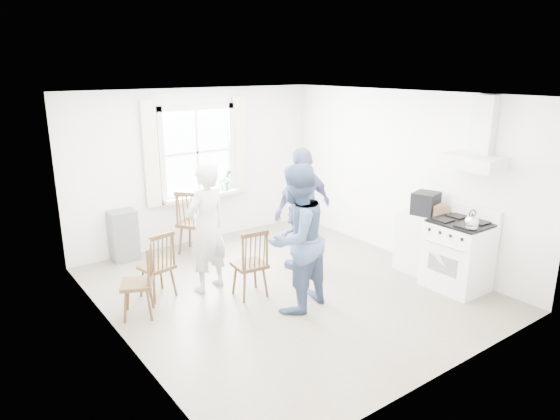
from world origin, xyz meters
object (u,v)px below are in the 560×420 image
object	(u,v)px
windsor_chair_c	(144,272)
person_mid	(296,239)
windsor_chair_a	(160,259)
stereo_stack	(426,203)
person_left	(206,228)
low_cabinet	(419,242)
gas_stove	(458,254)
windsor_chair_b	(253,257)
person_right	(303,209)

from	to	relation	value
windsor_chair_c	person_mid	world-z (taller)	person_mid
person_mid	windsor_chair_a	bearing A→B (deg)	-59.34
stereo_stack	windsor_chair_a	xyz separation A→B (m)	(-3.43, 1.43, -0.50)
stereo_stack	windsor_chair_c	xyz separation A→B (m)	(-3.76, 1.13, -0.50)
windsor_chair_a	person_left	bearing A→B (deg)	-7.76
windsor_chair_a	low_cabinet	bearing A→B (deg)	-21.44
gas_stove	windsor_chair_a	bearing A→B (deg)	148.73
low_cabinet	windsor_chair_c	size ratio (longest dim) A/B	0.99
windsor_chair_c	person_mid	bearing A→B (deg)	-30.62
stereo_stack	person_mid	xyz separation A→B (m)	(-2.19, 0.20, -0.13)
stereo_stack	person_left	distance (m)	3.11
low_cabinet	stereo_stack	bearing A→B (deg)	-110.42
windsor_chair_b	person_right	bearing A→B (deg)	20.56
gas_stove	person_right	xyz separation A→B (m)	(-1.25, 1.80, 0.43)
windsor_chair_c	person_left	bearing A→B (deg)	12.67
low_cabinet	person_right	xyz separation A→B (m)	(-1.32, 1.10, 0.46)
gas_stove	low_cabinet	bearing A→B (deg)	84.32
windsor_chair_a	person_mid	distance (m)	1.79
windsor_chair_a	person_right	world-z (taller)	person_right
person_left	person_mid	xyz separation A→B (m)	(0.61, -1.15, 0.05)
low_cabinet	windsor_chair_b	size ratio (longest dim) A/B	0.95
windsor_chair_a	person_mid	xyz separation A→B (m)	(1.24, -1.23, 0.36)
low_cabinet	stereo_stack	xyz separation A→B (m)	(-0.03, -0.07, 0.61)
low_cabinet	person_mid	size ratio (longest dim) A/B	0.49
gas_stove	windsor_chair_b	distance (m)	2.78
windsor_chair_a	person_left	distance (m)	0.71
gas_stove	person_mid	bearing A→B (deg)	159.02
low_cabinet	stereo_stack	distance (m)	0.61
windsor_chair_a	stereo_stack	bearing A→B (deg)	-22.67
windsor_chair_b	person_left	world-z (taller)	person_left
windsor_chair_b	person_mid	xyz separation A→B (m)	(0.27, -0.54, 0.35)
person_left	windsor_chair_b	bearing A→B (deg)	104.35
windsor_chair_a	windsor_chair_c	bearing A→B (deg)	-137.53
windsor_chair_b	person_left	bearing A→B (deg)	118.79
windsor_chair_a	person_left	world-z (taller)	person_left
windsor_chair_b	windsor_chair_c	bearing A→B (deg)	163.30
person_left	person_mid	bearing A→B (deg)	103.40
gas_stove	windsor_chair_c	distance (m)	4.12
windsor_chair_c	person_left	xyz separation A→B (m)	(0.97, 0.22, 0.32)
windsor_chair_a	windsor_chair_b	xyz separation A→B (m)	(0.97, -0.69, 0.02)
gas_stove	windsor_chair_c	bearing A→B (deg)	154.76
gas_stove	stereo_stack	bearing A→B (deg)	86.18
windsor_chair_b	person_mid	size ratio (longest dim) A/B	0.51
gas_stove	person_mid	xyz separation A→B (m)	(-2.15, 0.82, 0.44)
stereo_stack	windsor_chair_c	distance (m)	3.96
windsor_chair_a	person_right	size ratio (longest dim) A/B	0.50
gas_stove	windsor_chair_b	xyz separation A→B (m)	(-2.42, 1.36, 0.09)
person_left	low_cabinet	bearing A→B (deg)	141.31
windsor_chair_a	person_right	xyz separation A→B (m)	(2.14, -0.25, 0.36)
person_right	stereo_stack	bearing A→B (deg)	131.46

